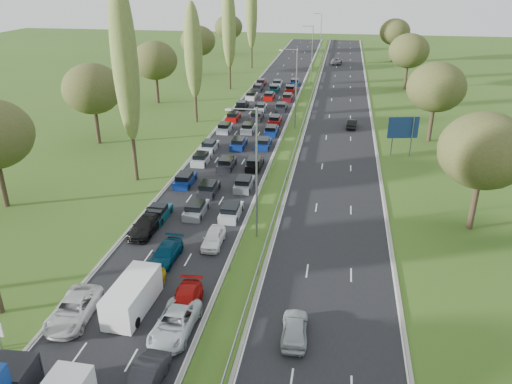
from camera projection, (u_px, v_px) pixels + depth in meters
The scene contains 22 objects.
ground at pixel (296, 125), 78.89m from camera, with size 260.00×260.00×0.00m, color #36561B.
near_carriageway at pixel (257, 119), 82.20m from camera, with size 10.50×215.00×0.04m, color black.
far_carriageway at pixel (339, 122), 80.10m from camera, with size 10.50×215.00×0.04m, color black.
central_reservation at pixel (298, 117), 80.92m from camera, with size 2.36×215.00×0.32m.
lamp_columns at pixel (296, 90), 74.67m from camera, with size 0.18×140.18×12.00m.
poplar_row at pixel (169, 53), 65.71m from camera, with size 2.80×127.80×22.44m.
woodland_left at pixel (80, 94), 64.25m from camera, with size 8.00×166.00×11.10m.
woodland_right at pixel (447, 101), 60.74m from camera, with size 8.00×153.00×11.10m.
traffic_queue_fill at pixel (252, 124), 77.79m from camera, with size 9.07×69.35×0.80m.
near_car_2 at pixel (74, 309), 34.40m from camera, with size 2.53×5.50×1.53m, color silver.
near_car_3 at pixel (146, 225), 45.89m from camera, with size 2.04×5.02×1.46m, color black.
near_car_7 at pixel (165, 253), 41.41m from camera, with size 1.91×4.71×1.37m, color #04314A.
near_car_8 at pixel (148, 284), 37.37m from camera, with size 1.60×3.98×1.36m, color #C59D0D.
near_car_9 at pixel (145, 379), 28.56m from camera, with size 1.53×4.38×1.44m, color black.
near_car_10 at pixel (175, 323), 33.10m from camera, with size 2.45×5.31×1.48m, color silver.
near_car_11 at pixel (185, 302), 35.29m from camera, with size 1.98×4.87×1.41m, color #A70D0A.
near_car_12 at pixel (213, 238), 43.83m from camera, with size 1.64×4.09×1.39m, color white.
far_car_0 at pixel (295, 328), 32.65m from camera, with size 1.71×4.24×1.44m, color #9FA5A8.
far_car_1 at pixel (352, 124), 77.04m from camera, with size 1.39×3.98×1.31m, color black.
far_car_2 at pixel (337, 61), 130.74m from camera, with size 2.60×5.64×1.57m, color slate.
white_van_rear at pixel (134, 294), 35.41m from camera, with size 2.23×5.68×2.28m.
direction_sign at pixel (403, 129), 64.20m from camera, with size 3.92×1.01×5.20m.
Camera 1 is at (11.25, 3.55, 22.10)m, focal length 35.00 mm.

